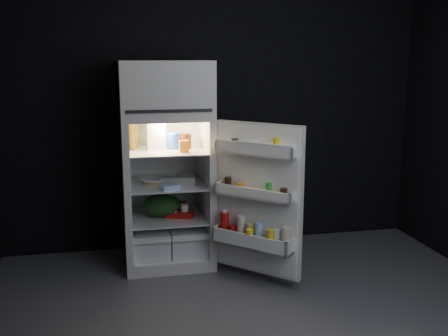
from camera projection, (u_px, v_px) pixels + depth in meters
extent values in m
cube|color=#56565C|center=(262.00, 324.00, 3.61)|extent=(4.00, 3.40, 0.00)
cube|color=black|center=(214.00, 106.00, 4.96)|extent=(4.00, 0.00, 2.70)
cube|color=black|center=(412.00, 199.00, 1.70)|extent=(4.00, 0.00, 2.70)
cube|color=silver|center=(169.00, 255.00, 4.74)|extent=(0.76, 0.70, 0.10)
cube|color=silver|center=(126.00, 188.00, 4.53)|extent=(0.05, 0.70, 1.20)
cube|color=silver|center=(207.00, 184.00, 4.68)|extent=(0.05, 0.70, 1.20)
cube|color=white|center=(163.00, 177.00, 4.92)|extent=(0.66, 0.05, 1.20)
cube|color=silver|center=(165.00, 114.00, 4.47)|extent=(0.76, 0.70, 0.06)
cube|color=silver|center=(165.00, 86.00, 4.43)|extent=(0.76, 0.70, 0.42)
cube|color=black|center=(170.00, 111.00, 4.12)|extent=(0.68, 0.01, 0.02)
cube|color=white|center=(130.00, 188.00, 4.51)|extent=(0.01, 0.65, 1.20)
cube|color=white|center=(204.00, 184.00, 4.65)|extent=(0.01, 0.65, 1.20)
cube|color=white|center=(166.00, 118.00, 4.46)|extent=(0.66, 0.65, 0.01)
cube|color=white|center=(169.00, 251.00, 4.70)|extent=(0.66, 0.65, 0.01)
cube|color=white|center=(166.00, 150.00, 4.51)|extent=(0.65, 0.63, 0.01)
cube|color=white|center=(167.00, 184.00, 4.58)|extent=(0.65, 0.63, 0.01)
cube|color=white|center=(168.00, 217.00, 4.64)|extent=(0.65, 0.63, 0.01)
cube|color=white|center=(150.00, 239.00, 4.67)|extent=(0.32, 0.59, 0.22)
cube|color=white|center=(186.00, 236.00, 4.73)|extent=(0.32, 0.59, 0.22)
cube|color=white|center=(152.00, 241.00, 4.34)|extent=(0.32, 0.02, 0.03)
cube|color=white|center=(192.00, 239.00, 4.40)|extent=(0.32, 0.02, 0.03)
cube|color=#FFE5B2|center=(166.00, 121.00, 4.41)|extent=(0.14, 0.14, 0.02)
cube|color=silver|center=(258.00, 199.00, 4.16)|extent=(0.57, 0.57, 1.22)
cube|color=white|center=(257.00, 200.00, 4.14)|extent=(0.51, 0.51, 1.18)
cube|color=white|center=(255.00, 155.00, 4.03)|extent=(0.54, 0.55, 0.02)
cube|color=white|center=(252.00, 150.00, 3.99)|extent=(0.49, 0.50, 0.10)
cube|color=white|center=(294.00, 154.00, 3.85)|extent=(0.08, 0.08, 0.10)
cube|color=white|center=(219.00, 146.00, 4.20)|extent=(0.08, 0.08, 0.10)
cube|color=white|center=(254.00, 197.00, 4.10)|extent=(0.55, 0.55, 0.02)
cube|color=white|center=(251.00, 194.00, 4.06)|extent=(0.49, 0.50, 0.09)
cube|color=white|center=(292.00, 199.00, 3.91)|extent=(0.08, 0.08, 0.09)
cube|color=white|center=(219.00, 187.00, 4.26)|extent=(0.08, 0.08, 0.09)
cube|color=white|center=(252.00, 247.00, 4.16)|extent=(0.58, 0.58, 0.02)
cube|color=white|center=(248.00, 242.00, 4.10)|extent=(0.49, 0.50, 0.13)
cube|color=white|center=(290.00, 248.00, 3.97)|extent=(0.11, 0.11, 0.13)
cube|color=white|center=(217.00, 233.00, 4.33)|extent=(0.11, 0.11, 0.13)
cube|color=white|center=(255.00, 143.00, 4.01)|extent=(0.53, 0.53, 0.02)
cylinder|color=yellow|center=(276.00, 147.00, 3.92)|extent=(0.08, 0.08, 0.14)
cylinder|color=black|center=(235.00, 145.00, 4.11)|extent=(0.08, 0.08, 0.10)
cylinder|color=black|center=(284.00, 194.00, 3.94)|extent=(0.08, 0.08, 0.09)
cylinder|color=#338C33|center=(269.00, 190.00, 4.01)|extent=(0.07, 0.07, 0.12)
cylinder|color=orange|center=(241.00, 188.00, 4.15)|extent=(0.08, 0.08, 0.09)
cylinder|color=black|center=(228.00, 184.00, 4.21)|extent=(0.08, 0.08, 0.12)
cylinder|color=beige|center=(286.00, 240.00, 3.98)|extent=(0.11, 0.11, 0.20)
cylinder|color=silver|center=(277.00, 240.00, 4.02)|extent=(0.08, 0.08, 0.17)
cylinder|color=#9CB9F2|center=(259.00, 235.00, 4.11)|extent=(0.09, 0.09, 0.20)
cylinder|color=tan|center=(250.00, 234.00, 4.15)|extent=(0.10, 0.10, 0.18)
cylinder|color=beige|center=(241.00, 229.00, 4.19)|extent=(0.10, 0.10, 0.23)
cylinder|color=#A7100E|center=(233.00, 233.00, 4.24)|extent=(0.09, 0.09, 0.14)
cylinder|color=#A7100E|center=(225.00, 226.00, 4.28)|extent=(0.10, 0.10, 0.23)
cylinder|color=yellow|center=(270.00, 241.00, 4.01)|extent=(0.08, 0.08, 0.18)
cylinder|color=yellow|center=(249.00, 238.00, 4.11)|extent=(0.08, 0.08, 0.14)
cylinder|color=white|center=(225.00, 211.00, 4.25)|extent=(0.05, 0.05, 0.02)
cube|color=white|center=(155.00, 135.00, 4.51)|extent=(0.16, 0.16, 0.24)
cylinder|color=#1E4DA3|center=(173.00, 141.00, 4.53)|extent=(0.14, 0.14, 0.14)
cylinder|color=black|center=(185.00, 141.00, 4.56)|extent=(0.12, 0.12, 0.13)
cylinder|color=#B78B1D|center=(133.00, 136.00, 4.55)|extent=(0.09, 0.09, 0.22)
cube|color=orange|center=(184.00, 146.00, 4.37)|extent=(0.08, 0.06, 0.10)
cube|color=gray|center=(178.00, 181.00, 4.52)|extent=(0.31, 0.15, 0.07)
cylinder|color=tan|center=(157.00, 180.00, 4.59)|extent=(0.32, 0.32, 0.04)
cube|color=#9CB9F2|center=(170.00, 187.00, 4.35)|extent=(0.18, 0.14, 0.04)
cube|color=beige|center=(187.00, 176.00, 4.76)|extent=(0.14, 0.13, 0.05)
ellipsoid|color=#193815|center=(162.00, 205.00, 4.63)|extent=(0.36, 0.31, 0.20)
cube|color=#A7100E|center=(180.00, 214.00, 4.62)|extent=(0.27, 0.20, 0.05)
cylinder|color=#A7100E|center=(183.00, 207.00, 4.77)|extent=(0.07, 0.07, 0.09)
cylinder|color=silver|center=(186.00, 205.00, 4.82)|extent=(0.08, 0.08, 0.09)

